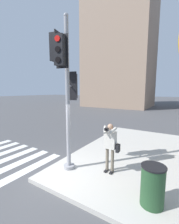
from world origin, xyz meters
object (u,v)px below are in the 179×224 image
person_photographer (110,144)px  trash_bin (153,186)px  traffic_signal_pole (65,78)px  fire_hydrant (105,138)px

person_photographer → trash_bin: person_photographer is taller
traffic_signal_pole → fire_hydrant: 4.12m
traffic_signal_pole → fire_hydrant: traffic_signal_pole is taller
traffic_signal_pole → fire_hydrant: bearing=86.5°
person_photographer → traffic_signal_pole: bearing=-158.6°
traffic_signal_pole → trash_bin: bearing=-5.6°
traffic_signal_pole → fire_hydrant: (0.18, 2.92, -2.91)m
traffic_signal_pole → trash_bin: 4.08m
trash_bin → traffic_signal_pole: bearing=174.4°
traffic_signal_pole → person_photographer: bearing=21.4°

